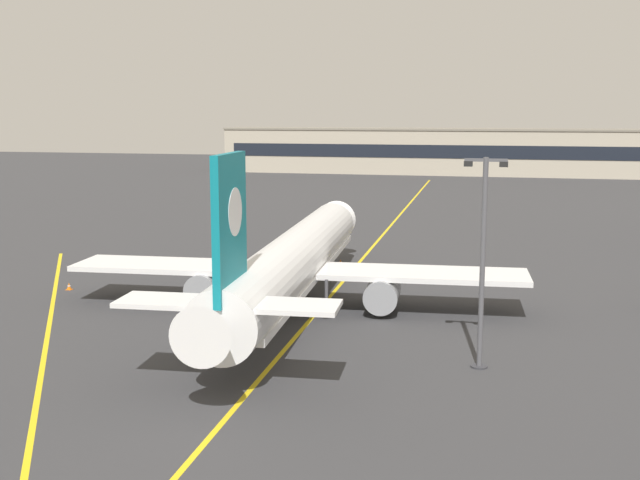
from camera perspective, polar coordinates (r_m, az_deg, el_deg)
ground_plane at (r=43.53m, az=-4.76°, el=-8.99°), size 400.00×400.00×0.00m
taxiway_centreline at (r=71.73m, az=2.82°, el=-1.68°), size 5.84×179.92×0.01m
taxiway_lead_in_stripe at (r=51.20m, az=-19.17°, el=-6.67°), size 30.46×52.00×0.01m
airliner_foreground at (r=54.45m, az=-1.93°, el=-1.58°), size 32.27×41.53×11.65m
apron_lamp_post at (r=42.33m, az=11.71°, el=-1.36°), size 2.24×0.90×11.30m
safety_cone_by_nose_gear at (r=70.50m, az=1.50°, el=-1.65°), size 0.44×0.44×0.55m
safety_cone_by_port_wing at (r=63.98m, az=-17.73°, el=-3.22°), size 0.44×0.44×0.55m
terminal_building at (r=176.33m, az=11.55°, el=6.30°), size 114.58×12.40×10.03m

